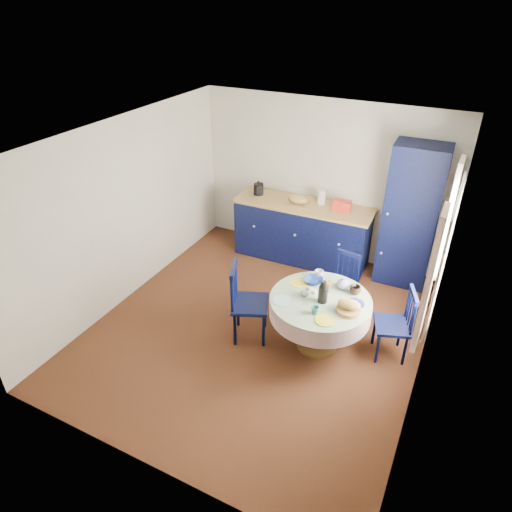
{
  "coord_description": "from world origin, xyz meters",
  "views": [
    {
      "loc": [
        2.05,
        -4.18,
        3.89
      ],
      "look_at": [
        -0.14,
        0.2,
        0.95
      ],
      "focal_mm": 32.0,
      "sensor_mm": 36.0,
      "label": 1
    }
  ],
  "objects_px": {
    "cobalt_bowl": "(314,281)",
    "dining_table": "(321,307)",
    "chair_right": "(396,324)",
    "chair_far": "(343,282)",
    "mug_a": "(305,292)",
    "kitchen_counter": "(302,231)",
    "mug_c": "(355,290)",
    "mug_d": "(319,274)",
    "chair_left": "(247,302)",
    "mug_b": "(315,310)",
    "pantry_cabinet": "(411,217)"
  },
  "relations": [
    {
      "from": "dining_table",
      "to": "mug_b",
      "type": "xyz_separation_m",
      "value": [
        0.02,
        -0.29,
        0.16
      ]
    },
    {
      "from": "chair_far",
      "to": "cobalt_bowl",
      "type": "bearing_deg",
      "value": -102.01
    },
    {
      "from": "mug_c",
      "to": "cobalt_bowl",
      "type": "distance_m",
      "value": 0.52
    },
    {
      "from": "mug_c",
      "to": "mug_d",
      "type": "distance_m",
      "value": 0.51
    },
    {
      "from": "chair_left",
      "to": "mug_c",
      "type": "relative_size",
      "value": 7.66
    },
    {
      "from": "dining_table",
      "to": "mug_a",
      "type": "height_order",
      "value": "dining_table"
    },
    {
      "from": "chair_right",
      "to": "cobalt_bowl",
      "type": "relative_size",
      "value": 4.11
    },
    {
      "from": "mug_a",
      "to": "mug_c",
      "type": "relative_size",
      "value": 0.84
    },
    {
      "from": "mug_c",
      "to": "mug_d",
      "type": "xyz_separation_m",
      "value": [
        -0.5,
        0.13,
        -0.0
      ]
    },
    {
      "from": "mug_d",
      "to": "pantry_cabinet",
      "type": "bearing_deg",
      "value": 63.81
    },
    {
      "from": "chair_right",
      "to": "mug_b",
      "type": "height_order",
      "value": "chair_right"
    },
    {
      "from": "chair_left",
      "to": "mug_a",
      "type": "relative_size",
      "value": 9.07
    },
    {
      "from": "cobalt_bowl",
      "to": "pantry_cabinet",
      "type": "bearing_deg",
      "value": 65.01
    },
    {
      "from": "chair_far",
      "to": "mug_a",
      "type": "relative_size",
      "value": 7.33
    },
    {
      "from": "dining_table",
      "to": "mug_c",
      "type": "distance_m",
      "value": 0.45
    },
    {
      "from": "kitchen_counter",
      "to": "mug_a",
      "type": "distance_m",
      "value": 2.09
    },
    {
      "from": "pantry_cabinet",
      "to": "cobalt_bowl",
      "type": "bearing_deg",
      "value": -116.95
    },
    {
      "from": "pantry_cabinet",
      "to": "chair_right",
      "type": "relative_size",
      "value": 2.28
    },
    {
      "from": "pantry_cabinet",
      "to": "dining_table",
      "type": "distance_m",
      "value": 2.13
    },
    {
      "from": "chair_left",
      "to": "mug_c",
      "type": "bearing_deg",
      "value": -90.36
    },
    {
      "from": "chair_left",
      "to": "mug_b",
      "type": "height_order",
      "value": "chair_left"
    },
    {
      "from": "dining_table",
      "to": "mug_c",
      "type": "xyz_separation_m",
      "value": [
        0.31,
        0.28,
        0.17
      ]
    },
    {
      "from": "mug_a",
      "to": "chair_far",
      "type": "bearing_deg",
      "value": 76.94
    },
    {
      "from": "mug_c",
      "to": "chair_left",
      "type": "bearing_deg",
      "value": -158.01
    },
    {
      "from": "chair_right",
      "to": "mug_c",
      "type": "distance_m",
      "value": 0.61
    },
    {
      "from": "kitchen_counter",
      "to": "mug_d",
      "type": "distance_m",
      "value": 1.71
    },
    {
      "from": "chair_far",
      "to": "chair_right",
      "type": "height_order",
      "value": "chair_right"
    },
    {
      "from": "mug_c",
      "to": "cobalt_bowl",
      "type": "bearing_deg",
      "value": -179.97
    },
    {
      "from": "chair_far",
      "to": "chair_right",
      "type": "bearing_deg",
      "value": -29.27
    },
    {
      "from": "mug_c",
      "to": "cobalt_bowl",
      "type": "height_order",
      "value": "mug_c"
    },
    {
      "from": "mug_c",
      "to": "chair_far",
      "type": "bearing_deg",
      "value": 116.72
    },
    {
      "from": "mug_c",
      "to": "mug_d",
      "type": "bearing_deg",
      "value": 165.16
    },
    {
      "from": "cobalt_bowl",
      "to": "dining_table",
      "type": "bearing_deg",
      "value": -53.78
    },
    {
      "from": "chair_left",
      "to": "chair_right",
      "type": "distance_m",
      "value": 1.79
    },
    {
      "from": "mug_b",
      "to": "mug_d",
      "type": "bearing_deg",
      "value": 106.27
    },
    {
      "from": "dining_table",
      "to": "chair_far",
      "type": "height_order",
      "value": "dining_table"
    },
    {
      "from": "chair_left",
      "to": "mug_d",
      "type": "relative_size",
      "value": 9.31
    },
    {
      "from": "chair_far",
      "to": "mug_a",
      "type": "bearing_deg",
      "value": -95.61
    },
    {
      "from": "chair_far",
      "to": "mug_d",
      "type": "bearing_deg",
      "value": -104.77
    },
    {
      "from": "mug_a",
      "to": "mug_d",
      "type": "distance_m",
      "value": 0.43
    },
    {
      "from": "dining_table",
      "to": "mug_a",
      "type": "xyz_separation_m",
      "value": [
        -0.2,
        -0.02,
        0.16
      ]
    },
    {
      "from": "kitchen_counter",
      "to": "mug_d",
      "type": "bearing_deg",
      "value": -63.18
    },
    {
      "from": "kitchen_counter",
      "to": "mug_c",
      "type": "xyz_separation_m",
      "value": [
        1.3,
        -1.62,
        0.28
      ]
    },
    {
      "from": "kitchen_counter",
      "to": "chair_right",
      "type": "distance_m",
      "value": 2.45
    },
    {
      "from": "kitchen_counter",
      "to": "pantry_cabinet",
      "type": "xyz_separation_m",
      "value": [
        1.58,
        0.1,
        0.55
      ]
    },
    {
      "from": "chair_right",
      "to": "mug_c",
      "type": "relative_size",
      "value": 6.82
    },
    {
      "from": "dining_table",
      "to": "chair_left",
      "type": "relative_size",
      "value": 1.16
    },
    {
      "from": "pantry_cabinet",
      "to": "mug_c",
      "type": "distance_m",
      "value": 1.76
    },
    {
      "from": "pantry_cabinet",
      "to": "mug_a",
      "type": "relative_size",
      "value": 18.39
    },
    {
      "from": "chair_right",
      "to": "dining_table",
      "type": "bearing_deg",
      "value": -92.91
    }
  ]
}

